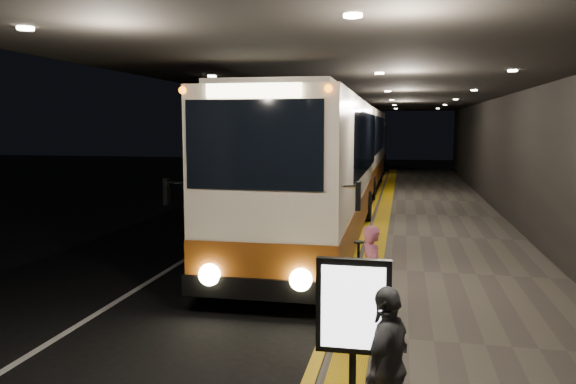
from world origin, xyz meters
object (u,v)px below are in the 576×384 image
(coach_second, at_px, (353,152))
(passenger_waiting_grey, at_px, (388,364))
(coach_main, at_px, (314,177))
(stanchion_post, at_px, (358,272))
(passenger_boarding, at_px, (372,272))
(info_sign, at_px, (353,309))
(coach_third, at_px, (369,147))

(coach_second, distance_m, passenger_waiting_grey, 24.13)
(coach_main, height_order, coach_second, coach_second)
(coach_second, bearing_deg, stanchion_post, -84.30)
(passenger_waiting_grey, distance_m, stanchion_post, 4.57)
(passenger_boarding, relative_size, stanchion_post, 1.42)
(coach_main, distance_m, info_sign, 9.54)
(passenger_boarding, distance_m, stanchion_post, 0.95)
(coach_main, distance_m, coach_third, 28.70)
(passenger_boarding, xyz_separation_m, stanchion_post, (-0.30, 0.87, -0.23))
(coach_second, xyz_separation_m, stanchion_post, (1.82, -19.47, -1.27))
(coach_main, relative_size, passenger_boarding, 8.27)
(passenger_waiting_grey, bearing_deg, stanchion_post, -152.97)
(coach_second, height_order, stanchion_post, coach_second)
(passenger_waiting_grey, height_order, stanchion_post, passenger_waiting_grey)
(coach_main, xyz_separation_m, passenger_waiting_grey, (2.31, -9.86, -0.98))
(passenger_waiting_grey, bearing_deg, info_sign, -124.62)
(coach_third, bearing_deg, info_sign, -87.92)
(coach_main, relative_size, info_sign, 7.44)
(info_sign, xyz_separation_m, stanchion_post, (-0.25, 3.98, -0.63))
(coach_third, height_order, passenger_boarding, coach_third)
(coach_main, bearing_deg, passenger_boarding, -73.18)
(passenger_waiting_grey, xyz_separation_m, info_sign, (-0.39, 0.53, 0.37))
(coach_main, distance_m, coach_second, 14.13)
(coach_second, bearing_deg, coach_third, 90.49)
(coach_third, bearing_deg, coach_second, -90.95)
(coach_main, xyz_separation_m, stanchion_post, (1.67, -5.34, -1.24))
(coach_second, xyz_separation_m, passenger_boarding, (2.12, -20.34, -1.03))
(coach_main, height_order, info_sign, coach_main)
(info_sign, distance_m, stanchion_post, 4.04)
(passenger_boarding, bearing_deg, passenger_waiting_grey, 161.88)
(coach_main, relative_size, passenger_waiting_grey, 8.04)
(passenger_boarding, height_order, info_sign, info_sign)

